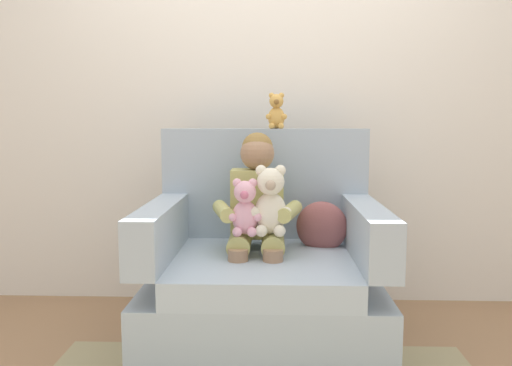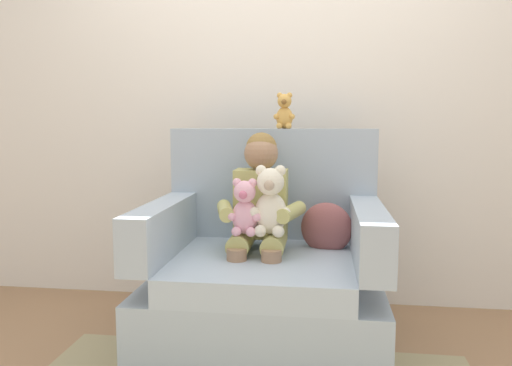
% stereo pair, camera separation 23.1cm
% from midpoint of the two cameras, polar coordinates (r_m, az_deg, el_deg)
% --- Properties ---
extents(ground_plane, '(8.00, 8.00, 0.00)m').
position_cam_midpoint_polar(ground_plane, '(2.59, 3.63, -18.45)').
color(ground_plane, '#936D4C').
extents(back_wall, '(6.00, 0.10, 2.60)m').
position_cam_midpoint_polar(back_wall, '(3.11, 4.84, 10.44)').
color(back_wall, silver).
rests_on(back_wall, ground).
extents(armchair, '(1.11, 0.92, 1.07)m').
position_cam_midpoint_polar(armchair, '(2.50, 3.76, -10.89)').
color(armchair, '#9EADBC').
rests_on(armchair, ground).
extents(seated_child, '(0.45, 0.39, 0.82)m').
position_cam_midpoint_polar(seated_child, '(2.45, 3.09, -2.89)').
color(seated_child, tan).
rests_on(seated_child, armchair).
extents(plush_cream, '(0.19, 0.16, 0.33)m').
position_cam_midpoint_polar(plush_cream, '(2.31, 4.52, -2.26)').
color(plush_cream, silver).
rests_on(plush_cream, armchair).
extents(plush_pink, '(0.16, 0.13, 0.26)m').
position_cam_midpoint_polar(plush_pink, '(2.31, 1.56, -2.95)').
color(plush_pink, '#EAA8BC').
rests_on(plush_pink, armchair).
extents(plush_honey_on_backrest, '(0.12, 0.09, 0.19)m').
position_cam_midpoint_polar(plush_honey_on_backrest, '(2.72, 5.71, 8.06)').
color(plush_honey_on_backrest, gold).
rests_on(plush_honey_on_backrest, armchair).
extents(throw_pillow, '(0.28, 0.16, 0.26)m').
position_cam_midpoint_polar(throw_pillow, '(2.56, 10.61, -5.10)').
color(throw_pillow, '#8C4C4C').
rests_on(throw_pillow, armchair).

